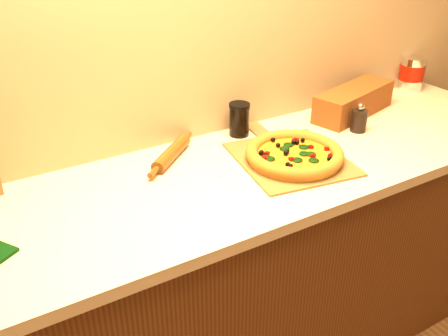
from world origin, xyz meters
TOP-DOWN VIEW (x-y plane):
  - cabinet at (0.00, 1.43)m, footprint 2.80×0.65m
  - countertop at (0.00, 1.43)m, footprint 2.84×0.68m
  - pizza_peel at (0.31, 1.42)m, footprint 0.43×0.58m
  - pizza at (0.31, 1.38)m, footprint 0.35×0.35m
  - pepper_grinder at (0.70, 1.46)m, footprint 0.06×0.06m
  - rolling_pin at (-0.05, 1.62)m, footprint 0.28×0.24m
  - coffee_canister at (1.27, 1.70)m, footprint 0.12×0.12m
  - bread_bag at (0.81, 1.61)m, footprint 0.45×0.25m
  - dark_jar at (0.27, 1.68)m, footprint 0.08×0.08m

SIDE VIEW (x-z plane):
  - cabinet at x=0.00m, z-range 0.00..0.86m
  - countertop at x=0.00m, z-range 0.86..0.90m
  - pizza_peel at x=0.31m, z-range 0.90..0.91m
  - rolling_pin at x=-0.05m, z-range 0.90..0.95m
  - pizza at x=0.31m, z-range 0.91..0.96m
  - pepper_grinder at x=0.70m, z-range 0.89..1.01m
  - bread_bag at x=0.81m, z-range 0.90..1.02m
  - dark_jar at x=0.27m, z-range 0.90..1.03m
  - coffee_canister at x=1.27m, z-range 0.90..1.06m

